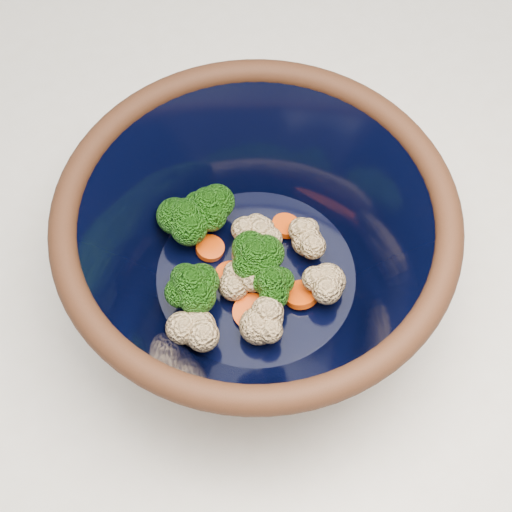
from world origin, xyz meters
name	(u,v)px	position (x,y,z in m)	size (l,w,h in m)	color
ground	(302,482)	(0.00, 0.00, 0.00)	(3.00, 3.00, 0.00)	#9E7A54
counter	(320,416)	(0.00, 0.00, 0.45)	(1.20, 1.20, 0.90)	silver
mixing_bowl	(256,248)	(-0.09, 0.04, 0.98)	(0.34, 0.34, 0.14)	black
vegetable_pile	(237,261)	(-0.10, 0.05, 0.96)	(0.16, 0.15, 0.05)	#608442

